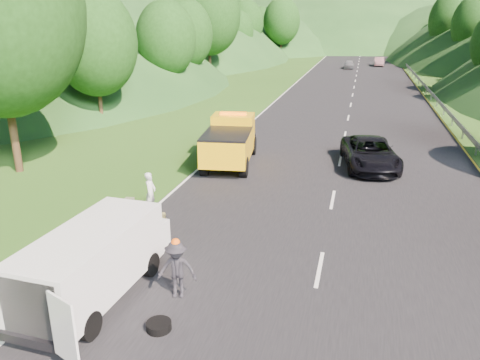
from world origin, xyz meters
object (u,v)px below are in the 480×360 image
(suitcase, at_px, (130,204))
(white_van, at_px, (95,259))
(passing_suv, at_px, (369,168))
(tow_truck, at_px, (230,141))
(woman, at_px, (152,212))
(spare_tire, at_px, (159,330))
(worker, at_px, (178,297))
(child, at_px, (164,237))

(suitcase, bearing_deg, white_van, -70.98)
(suitcase, height_order, passing_suv, passing_suv)
(tow_truck, xyz_separation_m, passing_suv, (7.06, 1.14, -1.25))
(woman, relative_size, suitcase, 2.90)
(spare_tire, xyz_separation_m, passing_suv, (5.02, 15.03, 0.00))
(worker, relative_size, suitcase, 2.93)
(child, xyz_separation_m, passing_suv, (6.97, 10.15, 0.00))
(spare_tire, bearing_deg, passing_suv, 71.55)
(tow_truck, height_order, child, tow_truck)
(woman, bearing_deg, white_van, -173.56)
(woman, bearing_deg, worker, -153.13)
(spare_tire, bearing_deg, white_van, 156.97)
(suitcase, bearing_deg, woman, 5.75)
(woman, relative_size, passing_suv, 0.30)
(tow_truck, distance_m, woman, 7.32)
(worker, distance_m, spare_tire, 1.49)
(woman, xyz_separation_m, child, (1.35, -1.91, 0.00))
(suitcase, bearing_deg, passing_suv, 42.18)
(child, bearing_deg, woman, 174.35)
(woman, relative_size, worker, 0.99)
(child, bearing_deg, spare_tire, -19.09)
(suitcase, bearing_deg, child, -39.33)
(tow_truck, height_order, woman, tow_truck)
(child, height_order, suitcase, suitcase)
(white_van, relative_size, woman, 3.59)
(woman, bearing_deg, child, -149.09)
(tow_truck, distance_m, child, 9.10)
(tow_truck, xyz_separation_m, white_van, (-0.14, -12.96, -0.10))
(suitcase, bearing_deg, tow_truck, 73.50)
(white_van, distance_m, passing_suv, 15.87)
(passing_suv, bearing_deg, suitcase, -146.97)
(suitcase, relative_size, passing_suv, 0.10)
(white_van, height_order, woman, white_van)
(child, bearing_deg, tow_truck, 139.70)
(worker, bearing_deg, passing_suv, 58.91)
(worker, distance_m, passing_suv, 14.47)
(child, height_order, passing_suv, passing_suv)
(white_van, height_order, suitcase, white_van)
(white_van, bearing_deg, passing_suv, 65.82)
(tow_truck, xyz_separation_m, spare_tire, (2.05, -13.89, -1.25))
(tow_truck, bearing_deg, worker, -88.15)
(tow_truck, distance_m, spare_tire, 14.10)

